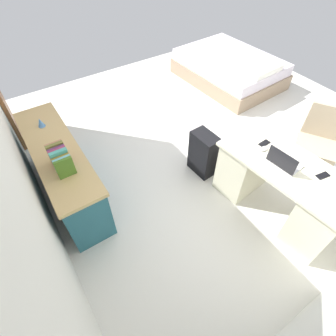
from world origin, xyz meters
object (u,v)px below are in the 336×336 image
(computer_mouse, at_px, (264,149))
(credenza, at_px, (64,171))
(figurine_small, at_px, (40,122))
(laptop, at_px, (284,162))
(desk, at_px, (280,188))
(suitcase_black, at_px, (203,154))
(cell_phone_by_mouse, at_px, (264,143))
(cell_phone_near_laptop, at_px, (323,176))
(office_chair, at_px, (315,146))
(bed, at_px, (229,69))

(computer_mouse, bearing_deg, credenza, 49.99)
(credenza, bearing_deg, figurine_small, 0.19)
(laptop, xyz_separation_m, computer_mouse, (0.26, -0.02, -0.03))
(desk, bearing_deg, credenza, 50.28)
(suitcase_black, distance_m, cell_phone_by_mouse, 0.81)
(cell_phone_near_laptop, bearing_deg, office_chair, -47.63)
(suitcase_black, bearing_deg, bed, -53.36)
(credenza, bearing_deg, office_chair, -116.42)
(bed, distance_m, computer_mouse, 2.87)
(desk, height_order, cell_phone_by_mouse, cell_phone_by_mouse)
(cell_phone_by_mouse, bearing_deg, computer_mouse, 125.41)
(office_chair, height_order, cell_phone_by_mouse, office_chair)
(suitcase_black, distance_m, computer_mouse, 0.83)
(bed, distance_m, figurine_small, 3.64)
(laptop, height_order, computer_mouse, laptop)
(desk, height_order, cell_phone_near_laptop, cell_phone_near_laptop)
(laptop, xyz_separation_m, cell_phone_by_mouse, (0.33, -0.09, -0.04))
(computer_mouse, bearing_deg, figurine_small, 41.64)
(desk, distance_m, figurine_small, 2.84)
(desk, bearing_deg, bed, -32.34)
(figurine_small, bearing_deg, computer_mouse, -132.71)
(desk, distance_m, cell_phone_by_mouse, 0.53)
(credenza, distance_m, computer_mouse, 2.30)
(suitcase_black, relative_size, laptop, 1.86)
(credenza, xyz_separation_m, cell_phone_near_laptop, (-1.86, -2.08, 0.39))
(bed, relative_size, laptop, 5.98)
(credenza, xyz_separation_m, cell_phone_by_mouse, (-1.22, -1.95, 0.39))
(credenza, bearing_deg, bed, -74.58)
(laptop, bearing_deg, office_chair, -81.05)
(office_chair, height_order, credenza, office_chair)
(desk, xyz_separation_m, office_chair, (0.20, -0.88, 0.03))
(credenza, height_order, cell_phone_near_laptop, cell_phone_near_laptop)
(desk, relative_size, office_chair, 1.59)
(cell_phone_by_mouse, bearing_deg, desk, 171.69)
(computer_mouse, height_order, figurine_small, figurine_small)
(office_chair, relative_size, credenza, 0.52)
(desk, bearing_deg, cell_phone_by_mouse, -4.47)
(credenza, height_order, bed, credenza)
(computer_mouse, height_order, cell_phone_near_laptop, computer_mouse)
(cell_phone_near_laptop, bearing_deg, cell_phone_by_mouse, 20.59)
(bed, height_order, cell_phone_near_laptop, cell_phone_near_laptop)
(office_chair, xyz_separation_m, suitcase_black, (0.76, 1.19, -0.11))
(bed, xyz_separation_m, laptop, (-2.52, 1.70, 0.56))
(bed, height_order, suitcase_black, suitcase_black)
(office_chair, xyz_separation_m, credenza, (1.39, 2.81, -0.05))
(suitcase_black, height_order, computer_mouse, computer_mouse)
(computer_mouse, xyz_separation_m, figurine_small, (1.73, 1.88, 0.03))
(credenza, height_order, computer_mouse, computer_mouse)
(suitcase_black, relative_size, cell_phone_by_mouse, 4.51)
(figurine_small, bearing_deg, bed, -81.52)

